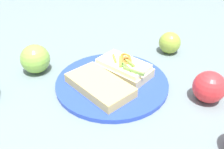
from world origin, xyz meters
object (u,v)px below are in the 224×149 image
(bread_slice_side, at_px, (100,85))
(apple_3, at_px, (170,43))
(apple_1, at_px, (35,59))
(sandwich, at_px, (124,67))
(plate, at_px, (112,82))
(apple_0, at_px, (209,87))

(bread_slice_side, distance_m, apple_3, 0.31)
(apple_1, bearing_deg, sandwich, -122.52)
(plate, distance_m, bread_slice_side, 0.05)
(sandwich, distance_m, apple_1, 0.25)
(apple_0, bearing_deg, apple_3, -15.28)
(apple_1, bearing_deg, apple_0, -132.00)
(apple_0, relative_size, apple_3, 1.12)
(plate, relative_size, sandwich, 1.75)
(plate, distance_m, apple_1, 0.23)
(sandwich, distance_m, bread_slice_side, 0.10)
(sandwich, distance_m, apple_0, 0.23)
(sandwich, height_order, apple_3, apple_3)
(apple_3, bearing_deg, bread_slice_side, 108.88)
(bread_slice_side, bearing_deg, sandwich, 96.54)
(plate, xyz_separation_m, apple_3, (0.08, -0.25, 0.03))
(sandwich, xyz_separation_m, bread_slice_side, (-0.04, 0.09, -0.01))
(plate, height_order, apple_3, apple_3)
(sandwich, height_order, bread_slice_side, sandwich)
(bread_slice_side, distance_m, apple_0, 0.27)
(apple_0, height_order, apple_1, apple_1)
(plate, xyz_separation_m, sandwich, (0.02, -0.04, 0.03))
(apple_0, relative_size, apple_1, 0.94)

